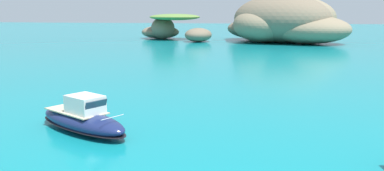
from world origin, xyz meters
name	(u,v)px	position (x,y,z in m)	size (l,w,h in m)	color
islet_large	(281,22)	(7.10, 77.61, 4.26)	(28.26, 26.72, 9.91)	#84755B
islet_small	(170,28)	(-17.75, 80.87, 2.65)	(20.16, 18.83, 5.84)	#756651
motorboat_navy	(83,119)	(-6.86, 10.69, 0.69)	(7.02, 5.31, 2.05)	navy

